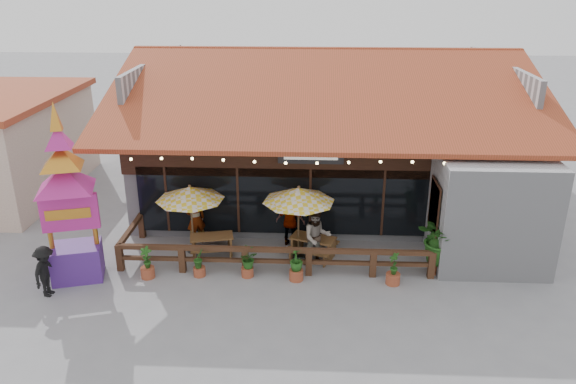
# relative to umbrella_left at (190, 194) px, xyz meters

# --- Properties ---
(ground) EXTENTS (100.00, 100.00, 0.00)m
(ground) POSITION_rel_umbrella_left_xyz_m (4.44, -0.90, -2.12)
(ground) COLOR gray
(ground) RESTS_ON ground
(restaurant_building) EXTENTS (15.50, 14.73, 6.09)m
(restaurant_building) POSITION_rel_umbrella_left_xyz_m (4.70, 5.71, 0.09)
(restaurant_building) COLOR #B9B9BF
(restaurant_building) RESTS_ON ground
(patio_railing) EXTENTS (10.00, 2.60, 0.92)m
(patio_railing) POSITION_rel_umbrella_left_xyz_m (2.19, -1.17, -1.51)
(patio_railing) COLOR #48291A
(patio_railing) RESTS_ON ground
(umbrella_left) EXTENTS (2.81, 2.81, 2.43)m
(umbrella_left) POSITION_rel_umbrella_left_xyz_m (0.00, 0.00, 0.00)
(umbrella_left) COLOR brown
(umbrella_left) RESTS_ON ground
(umbrella_right) EXTENTS (2.80, 2.80, 2.53)m
(umbrella_right) POSITION_rel_umbrella_left_xyz_m (3.58, -0.18, 0.09)
(umbrella_right) COLOR brown
(umbrella_right) RESTS_ON ground
(picnic_table_left) EXTENTS (1.65, 1.50, 0.69)m
(picnic_table_left) POSITION_rel_umbrella_left_xyz_m (0.67, -0.18, -1.66)
(picnic_table_left) COLOR brown
(picnic_table_left) RESTS_ON ground
(picnic_table_right) EXTENTS (1.80, 1.68, 0.70)m
(picnic_table_right) POSITION_rel_umbrella_left_xyz_m (4.07, -0.17, -1.65)
(picnic_table_right) COLOR brown
(picnic_table_right) RESTS_ON ground
(thai_sign_tower) EXTENTS (2.73, 2.73, 5.98)m
(thai_sign_tower) POSITION_rel_umbrella_left_xyz_m (-3.21, -1.92, 1.04)
(thai_sign_tower) COLOR #4A217C
(thai_sign_tower) RESTS_ON ground
(tropical_plant) EXTENTS (1.91, 1.90, 2.00)m
(tropical_plant) POSITION_rel_umbrella_left_xyz_m (8.01, -1.03, -0.98)
(tropical_plant) COLOR brown
(tropical_plant) RESTS_ON ground
(diner_a) EXTENTS (0.80, 0.71, 1.84)m
(diner_a) POSITION_rel_umbrella_left_xyz_m (-0.02, 0.65, -1.20)
(diner_a) COLOR #351C11
(diner_a) RESTS_ON ground
(diner_b) EXTENTS (1.08, 0.92, 1.92)m
(diner_b) POSITION_rel_umbrella_left_xyz_m (4.18, -0.68, -1.16)
(diner_b) COLOR #351C11
(diner_b) RESTS_ON ground
(diner_c) EXTENTS (1.09, 0.64, 1.75)m
(diner_c) POSITION_rel_umbrella_left_xyz_m (3.28, 0.65, -1.24)
(diner_c) COLOR #351C11
(diner_c) RESTS_ON ground
(pedestrian) EXTENTS (0.71, 1.09, 1.58)m
(pedestrian) POSITION_rel_umbrella_left_xyz_m (-3.69, -2.96, -1.33)
(pedestrian) COLOR black
(pedestrian) RESTS_ON ground
(planter_a) EXTENTS (0.43, 0.43, 1.06)m
(planter_a) POSITION_rel_umbrella_left_xyz_m (-1.07, -1.82, -1.68)
(planter_a) COLOR brown
(planter_a) RESTS_ON ground
(planter_b) EXTENTS (0.41, 0.43, 0.92)m
(planter_b) POSITION_rel_umbrella_left_xyz_m (0.52, -1.64, -1.70)
(planter_b) COLOR brown
(planter_b) RESTS_ON ground
(planter_c) EXTENTS (0.75, 0.72, 0.94)m
(planter_c) POSITION_rel_umbrella_left_xyz_m (2.03, -1.60, -1.59)
(planter_c) COLOR brown
(planter_c) RESTS_ON ground
(planter_d) EXTENTS (0.57, 0.57, 1.06)m
(planter_d) POSITION_rel_umbrella_left_xyz_m (3.56, -1.74, -1.61)
(planter_d) COLOR brown
(planter_d) RESTS_ON ground
(planter_e) EXTENTS (0.43, 0.43, 1.07)m
(planter_e) POSITION_rel_umbrella_left_xyz_m (6.52, -1.84, -1.67)
(planter_e) COLOR brown
(planter_e) RESTS_ON ground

